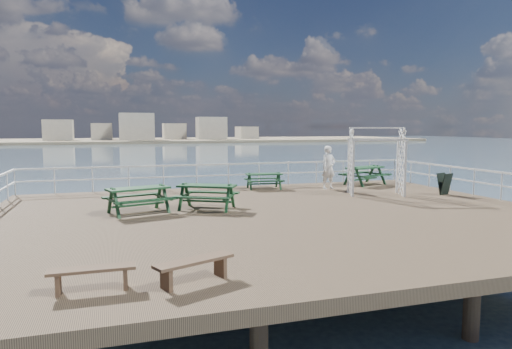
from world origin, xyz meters
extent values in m
cube|color=brown|center=(0.00, 0.00, -0.15)|extent=(18.00, 14.00, 0.30)
plane|color=#3A4E61|center=(0.00, 40.00, -2.00)|extent=(300.00, 300.00, 0.00)
cube|color=tan|center=(15.00, 135.00, -1.60)|extent=(160.00, 40.00, 0.80)
cube|color=beige|center=(-20.00, 132.00, 1.80)|extent=(8.00, 8.00, 6.00)
cube|color=beige|center=(-8.00, 132.00, 1.30)|extent=(6.00, 8.00, 5.00)
cube|color=beige|center=(2.00, 132.00, 2.80)|extent=(10.00, 8.00, 8.00)
cube|color=beige|center=(14.00, 132.00, 1.30)|extent=(7.00, 8.00, 5.00)
cube|color=beige|center=(25.00, 132.00, 2.30)|extent=(9.00, 8.00, 7.00)
cube|color=beige|center=(38.00, 132.00, 0.80)|extent=(6.00, 8.00, 4.00)
cylinder|color=brown|center=(-7.50, 5.50, -1.35)|extent=(0.36, 0.36, 2.10)
cylinder|color=brown|center=(7.50, 5.50, -1.35)|extent=(0.36, 0.36, 2.10)
cube|color=silver|center=(0.00, 6.85, 1.05)|extent=(17.70, 0.07, 0.07)
cube|color=silver|center=(0.00, 6.85, 0.55)|extent=(17.70, 0.05, 0.05)
cylinder|color=silver|center=(-8.85, 6.85, 0.55)|extent=(0.05, 0.05, 1.10)
cube|color=silver|center=(8.85, 0.00, 1.05)|extent=(0.07, 13.70, 0.07)
cube|color=silver|center=(8.85, 0.00, 0.55)|extent=(0.05, 13.70, 0.05)
cube|color=#153C1F|center=(-4.31, 1.50, 0.80)|extent=(2.07, 1.28, 0.06)
cube|color=#153C1F|center=(-4.49, 2.11, 0.48)|extent=(1.93, 0.81, 0.05)
cube|color=#153C1F|center=(-4.12, 0.88, 0.48)|extent=(1.93, 0.81, 0.05)
cube|color=#153C1F|center=(-5.08, 1.26, 0.46)|extent=(0.53, 1.52, 0.06)
cube|color=#153C1F|center=(-3.54, 1.73, 0.46)|extent=(0.53, 1.52, 0.06)
cube|color=#153C1F|center=(-5.17, 1.57, 0.41)|extent=(0.24, 0.56, 0.94)
cube|color=#153C1F|center=(-4.99, 0.96, 0.41)|extent=(0.24, 0.56, 0.94)
cube|color=#153C1F|center=(-3.63, 2.04, 0.41)|extent=(0.24, 0.56, 0.94)
cube|color=#153C1F|center=(-3.44, 1.42, 0.41)|extent=(0.24, 0.56, 0.94)
cube|color=#153C1F|center=(-4.31, 1.50, 0.27)|extent=(1.67, 0.58, 0.06)
cube|color=#153C1F|center=(1.36, 5.77, 0.66)|extent=(1.66, 0.79, 0.05)
cube|color=#153C1F|center=(1.42, 6.30, 0.40)|extent=(1.61, 0.40, 0.04)
cube|color=#153C1F|center=(1.30, 5.24, 0.40)|extent=(1.61, 0.40, 0.04)
cube|color=#153C1F|center=(0.70, 5.84, 0.38)|extent=(0.21, 1.29, 0.05)
cube|color=#153C1F|center=(2.02, 5.70, 0.38)|extent=(0.21, 1.29, 0.05)
cube|color=#153C1F|center=(0.73, 6.11, 0.34)|extent=(0.12, 0.46, 0.78)
cube|color=#153C1F|center=(0.67, 5.58, 0.34)|extent=(0.12, 0.46, 0.78)
cube|color=#153C1F|center=(2.05, 5.96, 0.34)|extent=(0.12, 0.46, 0.78)
cube|color=#153C1F|center=(1.99, 5.43, 0.34)|extent=(0.12, 0.46, 0.78)
cube|color=#153C1F|center=(1.36, 5.77, 0.22)|extent=(1.42, 0.23, 0.05)
cube|color=#153C1F|center=(6.43, 5.68, 0.82)|extent=(2.15, 1.44, 0.07)
cube|color=#153C1F|center=(6.19, 6.30, 0.50)|extent=(1.97, 0.98, 0.06)
cube|color=#153C1F|center=(6.67, 5.06, 0.50)|extent=(1.97, 0.98, 0.06)
cube|color=#153C1F|center=(5.65, 5.38, 0.48)|extent=(0.66, 1.54, 0.07)
cube|color=#153C1F|center=(7.21, 5.98, 0.48)|extent=(0.66, 1.54, 0.07)
cube|color=#153C1F|center=(5.53, 5.69, 0.42)|extent=(0.29, 0.57, 0.97)
cube|color=#153C1F|center=(5.77, 5.07, 0.42)|extent=(0.29, 0.57, 0.97)
cube|color=#153C1F|center=(7.09, 6.29, 0.42)|extent=(0.29, 0.57, 0.97)
cube|color=#153C1F|center=(7.33, 5.67, 0.42)|extent=(0.29, 0.57, 0.97)
cube|color=#153C1F|center=(6.43, 5.68, 0.28)|extent=(1.69, 0.72, 0.07)
cube|color=#153C1F|center=(-2.07, 1.56, 0.79)|extent=(2.03, 1.56, 0.06)
cube|color=#153C1F|center=(-1.77, 2.12, 0.48)|extent=(1.81, 1.14, 0.05)
cube|color=#153C1F|center=(-2.37, 1.00, 0.48)|extent=(1.81, 1.14, 0.05)
cube|color=#153C1F|center=(-2.77, 1.94, 0.46)|extent=(0.81, 1.39, 0.06)
cube|color=#153C1F|center=(-1.37, 1.18, 0.46)|extent=(0.81, 1.39, 0.06)
cube|color=#153C1F|center=(-2.62, 2.22, 0.40)|extent=(0.34, 0.52, 0.93)
cube|color=#153C1F|center=(-2.92, 1.66, 0.40)|extent=(0.34, 0.52, 0.93)
cube|color=#153C1F|center=(-1.22, 1.46, 0.40)|extent=(0.34, 0.52, 0.93)
cube|color=#153C1F|center=(-1.52, 0.90, 0.40)|extent=(0.34, 0.52, 0.93)
cube|color=#153C1F|center=(-2.07, 1.56, 0.27)|extent=(1.53, 0.88, 0.06)
cube|color=brown|center=(-3.73, -5.60, 0.40)|extent=(1.52, 0.91, 0.06)
cube|color=brown|center=(-4.25, -5.81, 0.19)|extent=(0.19, 0.32, 0.37)
cube|color=brown|center=(-3.21, -5.38, 0.19)|extent=(0.19, 0.32, 0.37)
cube|color=brown|center=(-5.44, -5.48, 0.38)|extent=(1.42, 0.34, 0.05)
cube|color=brown|center=(-5.98, -5.48, 0.18)|extent=(0.07, 0.30, 0.36)
cube|color=brown|center=(-4.91, -5.49, 0.18)|extent=(0.07, 0.30, 0.36)
cube|color=silver|center=(3.98, 2.51, 1.10)|extent=(0.11, 0.11, 2.21)
cube|color=silver|center=(4.36, 3.54, 1.10)|extent=(0.11, 0.11, 2.21)
cube|color=silver|center=(5.89, 1.82, 1.10)|extent=(0.11, 0.11, 2.21)
cube|color=silver|center=(6.26, 2.86, 1.10)|extent=(0.11, 0.11, 2.21)
cube|color=silver|center=(4.93, 2.16, 2.25)|extent=(2.10, 0.82, 0.07)
cube|color=silver|center=(5.31, 3.20, 2.25)|extent=(2.10, 0.82, 0.07)
cube|color=silver|center=(5.12, 2.68, 2.71)|extent=(2.10, 0.81, 0.06)
cube|color=black|center=(7.83, 1.75, 0.44)|extent=(0.59, 0.38, 0.90)
cube|color=black|center=(7.77, 1.93, 0.44)|extent=(0.59, 0.38, 0.90)
imported|color=white|center=(4.09, 4.87, 0.96)|extent=(0.77, 0.57, 1.91)
camera|label=1|loc=(-5.05, -13.41, 2.76)|focal=32.00mm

